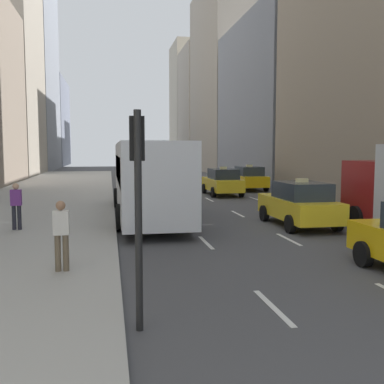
# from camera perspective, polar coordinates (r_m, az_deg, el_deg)

# --- Properties ---
(sidewalk_left) EXTENTS (8.00, 66.00, 0.15)m
(sidewalk_left) POSITION_cam_1_polar(r_m,az_deg,el_deg) (27.24, -18.40, -0.95)
(sidewalk_left) COLOR #ADAAA3
(sidewalk_left) RESTS_ON ground
(lane_markings) EXTENTS (5.72, 56.00, 0.01)m
(lane_markings) POSITION_cam_1_polar(r_m,az_deg,el_deg) (23.72, 3.80, -1.76)
(lane_markings) COLOR white
(lane_markings) RESTS_ON ground
(building_row_right) EXTENTS (6.00, 91.21, 30.16)m
(building_row_right) POSITION_cam_1_polar(r_m,az_deg,el_deg) (46.92, 9.09, 16.95)
(building_row_right) COLOR slate
(building_row_right) RESTS_ON ground
(taxi_lead) EXTENTS (2.02, 4.40, 1.87)m
(taxi_lead) POSITION_cam_1_polar(r_m,az_deg,el_deg) (17.83, 13.46, -1.46)
(taxi_lead) COLOR yellow
(taxi_lead) RESTS_ON ground
(taxi_third) EXTENTS (2.02, 4.40, 1.87)m
(taxi_third) POSITION_cam_1_polar(r_m,az_deg,el_deg) (29.15, 3.89, 1.31)
(taxi_third) COLOR yellow
(taxi_third) RESTS_ON ground
(taxi_fourth) EXTENTS (2.02, 4.40, 1.87)m
(taxi_fourth) POSITION_cam_1_polar(r_m,az_deg,el_deg) (33.11, 7.17, 1.77)
(taxi_fourth) COLOR yellow
(taxi_fourth) RESTS_ON ground
(city_bus) EXTENTS (2.80, 11.61, 3.25)m
(city_bus) POSITION_cam_1_polar(r_m,az_deg,el_deg) (19.73, -5.81, 1.96)
(city_bus) COLOR silver
(city_bus) RESTS_ON ground
(pedestrian_mid_block) EXTENTS (0.36, 0.22, 1.65)m
(pedestrian_mid_block) POSITION_cam_1_polar(r_m,az_deg,el_deg) (10.84, -16.26, -4.92)
(pedestrian_mid_block) COLOR brown
(pedestrian_mid_block) RESTS_ON sidewalk_left
(pedestrian_far_walking) EXTENTS (0.36, 0.22, 1.65)m
(pedestrian_far_walking) POSITION_cam_1_polar(r_m,az_deg,el_deg) (16.93, -21.42, -1.41)
(pedestrian_far_walking) COLOR #23232D
(pedestrian_far_walking) RESTS_ON sidewalk_left
(traffic_light_pole) EXTENTS (0.24, 0.42, 3.60)m
(traffic_light_pole) POSITION_cam_1_polar(r_m,az_deg,el_deg) (7.33, -6.91, 0.97)
(traffic_light_pole) COLOR black
(traffic_light_pole) RESTS_ON ground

